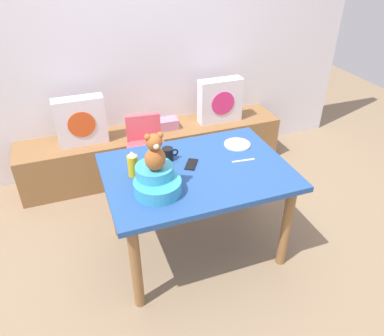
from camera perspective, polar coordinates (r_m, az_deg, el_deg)
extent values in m
plane|color=#8C7256|center=(3.04, 0.66, -11.96)|extent=(8.00, 8.00, 0.00)
cube|color=silver|center=(3.67, -7.85, 19.33)|extent=(4.40, 0.10, 2.60)
cube|color=olive|center=(3.82, -5.71, 2.67)|extent=(2.60, 0.44, 0.46)
cube|color=silver|center=(3.51, -16.63, 6.87)|extent=(0.44, 0.14, 0.44)
cylinder|color=#D84C1E|center=(3.45, -16.50, 6.37)|extent=(0.24, 0.01, 0.24)
cube|color=silver|center=(3.81, 4.31, 10.22)|extent=(0.44, 0.14, 0.44)
cylinder|color=#E02D72|center=(3.74, 4.77, 9.80)|extent=(0.24, 0.01, 0.24)
cube|color=#C27FA0|center=(3.72, -3.79, 6.78)|extent=(0.20, 0.14, 0.10)
cube|color=#264C8C|center=(2.58, 0.76, -0.58)|extent=(1.27, 0.91, 0.04)
cylinder|color=olive|center=(2.45, -8.55, -14.77)|extent=(0.07, 0.07, 0.70)
cylinder|color=olive|center=(2.77, 14.17, -8.72)|extent=(0.07, 0.07, 0.70)
cylinder|color=olive|center=(2.98, -11.67, -4.86)|extent=(0.07, 0.07, 0.70)
cylinder|color=olive|center=(3.25, 7.43, -0.86)|extent=(0.07, 0.07, 0.70)
cylinder|color=#D84C59|center=(3.26, -6.92, 2.62)|extent=(0.34, 0.34, 0.10)
cube|color=#D84C59|center=(3.31, -7.47, 6.19)|extent=(0.30, 0.08, 0.24)
cube|color=white|center=(3.08, -6.51, 2.02)|extent=(0.32, 0.23, 0.02)
cylinder|color=silver|center=(3.28, -8.37, -3.21)|extent=(0.03, 0.03, 0.46)
cylinder|color=silver|center=(3.33, -3.68, -2.26)|extent=(0.03, 0.03, 0.46)
cylinder|color=silver|center=(3.51, -9.40, -0.66)|extent=(0.03, 0.03, 0.46)
cylinder|color=silver|center=(3.55, -5.00, 0.19)|extent=(0.03, 0.03, 0.46)
cylinder|color=#379EC7|center=(2.34, -5.27, -2.83)|extent=(0.30, 0.30, 0.09)
cylinder|color=#379EC7|center=(2.34, -5.76, -0.43)|extent=(0.24, 0.24, 0.07)
ellipsoid|color=#A95B2A|center=(2.25, -5.65, 1.38)|extent=(0.13, 0.11, 0.15)
sphere|color=#A95B2A|center=(2.19, -5.81, 4.00)|extent=(0.10, 0.10, 0.10)
sphere|color=beige|center=(2.16, -5.51, 3.32)|extent=(0.04, 0.04, 0.04)
sphere|color=#A95B2A|center=(2.16, -6.83, 4.70)|extent=(0.04, 0.04, 0.04)
sphere|color=#A95B2A|center=(2.18, -4.91, 5.03)|extent=(0.04, 0.04, 0.04)
cylinder|color=gold|center=(2.50, -9.02, 0.34)|extent=(0.07, 0.07, 0.15)
cone|color=white|center=(2.45, -9.20, 2.16)|extent=(0.06, 0.06, 0.03)
cylinder|color=black|center=(2.66, -3.73, 2.11)|extent=(0.08, 0.08, 0.09)
torus|color=black|center=(2.67, -2.67, 2.40)|extent=(0.06, 0.01, 0.06)
cylinder|color=white|center=(2.88, 6.92, 3.60)|extent=(0.20, 0.20, 0.01)
cube|color=black|center=(2.62, -0.11, 0.57)|extent=(0.14, 0.16, 0.01)
cube|color=silver|center=(2.69, 7.85, 1.13)|extent=(0.17, 0.03, 0.01)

